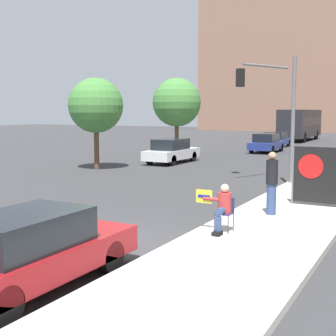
% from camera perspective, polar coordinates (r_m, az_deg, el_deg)
% --- Properties ---
extents(ground_plane, '(160.00, 160.00, 0.00)m').
position_cam_1_polar(ground_plane, '(11.62, -7.12, -9.04)').
color(ground_plane, '#38383A').
extents(seated_protester, '(0.95, 0.77, 1.21)m').
position_cam_1_polar(seated_protester, '(11.82, 6.66, -4.68)').
color(seated_protester, '#474C56').
rests_on(seated_protester, sidewalk_curb).
extents(jogger_on_sidewalk, '(0.34, 0.34, 1.85)m').
position_cam_1_polar(jogger_on_sidewalk, '(14.00, 12.53, -1.73)').
color(jogger_on_sidewalk, '#334775').
rests_on(jogger_on_sidewalk, sidewalk_curb).
extents(protest_banner, '(2.09, 0.06, 1.90)m').
position_cam_1_polar(protest_banner, '(15.62, 18.52, -0.86)').
color(protest_banner, slate).
rests_on(protest_banner, sidewalk_curb).
extents(traffic_light_pole, '(3.07, 2.84, 5.30)m').
position_cam_1_polar(traffic_light_pole, '(21.19, 12.45, 8.35)').
color(traffic_light_pole, slate).
rests_on(traffic_light_pole, sidewalk_curb).
extents(parked_car_curbside, '(1.72, 4.37, 1.41)m').
position_cam_1_polar(parked_car_curbside, '(8.84, -16.47, -9.63)').
color(parked_car_curbside, maroon).
rests_on(parked_car_curbside, ground_plane).
extents(car_on_road_nearest, '(1.78, 4.53, 1.51)m').
position_cam_1_polar(car_on_road_nearest, '(29.10, 0.44, 2.09)').
color(car_on_road_nearest, white).
rests_on(car_on_road_nearest, ground_plane).
extents(car_on_road_midblock, '(1.80, 4.26, 1.48)m').
position_cam_1_polar(car_on_road_midblock, '(37.51, 11.92, 3.00)').
color(car_on_road_midblock, navy).
rests_on(car_on_road_midblock, ground_plane).
extents(car_on_road_distant, '(1.81, 4.18, 1.36)m').
position_cam_1_polar(car_on_road_distant, '(43.30, 13.04, 3.40)').
color(car_on_road_distant, navy).
rests_on(car_on_road_distant, ground_plane).
extents(city_bus_on_road, '(2.59, 10.28, 3.38)m').
position_cam_1_polar(city_bus_on_road, '(53.76, 15.82, 5.30)').
color(city_bus_on_road, '#232328').
rests_on(city_bus_on_road, ground_plane).
extents(street_tree_near_curb, '(3.02, 3.02, 5.03)m').
position_cam_1_polar(street_tree_near_curb, '(26.14, -8.80, 7.52)').
color(street_tree_near_curb, brown).
rests_on(street_tree_near_curb, ground_plane).
extents(street_tree_midblock, '(3.40, 3.40, 5.53)m').
position_cam_1_polar(street_tree_midblock, '(33.08, 1.07, 7.99)').
color(street_tree_midblock, brown).
rests_on(street_tree_midblock, ground_plane).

